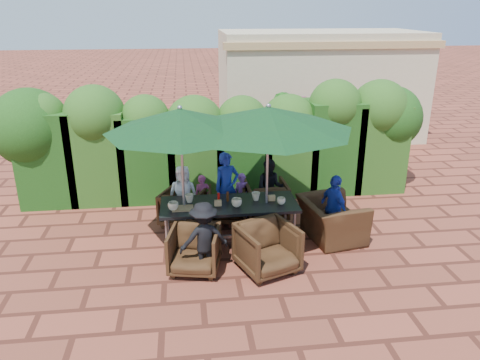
{
  "coord_description": "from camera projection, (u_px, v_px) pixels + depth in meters",
  "views": [
    {
      "loc": [
        -0.71,
        -7.27,
        3.92
      ],
      "look_at": [
        0.22,
        0.4,
        1.03
      ],
      "focal_mm": 35.0,
      "sensor_mm": 36.0,
      "label": 1
    }
  ],
  "objects": [
    {
      "name": "adult_far_right",
      "position": [
        270.0,
        189.0,
        9.06
      ],
      "size": [
        0.62,
        0.45,
        1.17
      ],
      "primitive_type": "imported",
      "rotation": [
        0.0,
        0.0,
        -0.21
      ],
      "color": "black",
      "rests_on": "ground"
    },
    {
      "name": "ketchup_bottle",
      "position": [
        219.0,
        198.0,
        7.99
      ],
      "size": [
        0.04,
        0.04,
        0.17
      ],
      "primitive_type": "cylinder",
      "color": "#B20C0A",
      "rests_on": "dining_table"
    },
    {
      "name": "child_left",
      "position": [
        203.0,
        197.0,
        9.05
      ],
      "size": [
        0.32,
        0.26,
        0.87
      ],
      "primitive_type": "imported",
      "rotation": [
        0.0,
        0.0,
        -0.02
      ],
      "color": "#CC488A",
      "rests_on": "ground"
    },
    {
      "name": "adult_far_mid",
      "position": [
        227.0,
        187.0,
        8.88
      ],
      "size": [
        0.59,
        0.53,
        1.36
      ],
      "primitive_type": "imported",
      "rotation": [
        0.0,
        0.0,
        0.32
      ],
      "color": "#1D33A1",
      "rests_on": "ground"
    },
    {
      "name": "chair_end_right",
      "position": [
        332.0,
        213.0,
        8.22
      ],
      "size": [
        0.9,
        1.22,
        0.97
      ],
      "primitive_type": "imported",
      "rotation": [
        0.0,
        0.0,
        1.74
      ],
      "color": "black",
      "rests_on": "ground"
    },
    {
      "name": "cup_e",
      "position": [
        281.0,
        201.0,
        7.93
      ],
      "size": [
        0.15,
        0.15,
        0.12
      ],
      "primitive_type": "imported",
      "color": "beige",
      "rests_on": "dining_table"
    },
    {
      "name": "serving_tray",
      "position": [
        183.0,
        208.0,
        7.76
      ],
      "size": [
        0.35,
        0.25,
        0.02
      ],
      "primitive_type": "cube",
      "color": "#9C764B",
      "rests_on": "dining_table"
    },
    {
      "name": "building",
      "position": [
        319.0,
        85.0,
        14.54
      ],
      "size": [
        6.2,
        3.08,
        3.2
      ],
      "color": "beige",
      "rests_on": "ground"
    },
    {
      "name": "ground",
      "position": [
        230.0,
        243.0,
        8.21
      ],
      "size": [
        80.0,
        80.0,
        0.0
      ],
      "primitive_type": "plane",
      "color": "brown",
      "rests_on": "ground"
    },
    {
      "name": "number_block_right",
      "position": [
        272.0,
        198.0,
        8.07
      ],
      "size": [
        0.12,
        0.06,
        0.1
      ],
      "primitive_type": "cube",
      "color": "tan",
      "rests_on": "dining_table"
    },
    {
      "name": "chair_near_right",
      "position": [
        268.0,
        246.0,
        7.23
      ],
      "size": [
        1.04,
        1.01,
        0.85
      ],
      "primitive_type": "imported",
      "rotation": [
        0.0,
        0.0,
        0.37
      ],
      "color": "black",
      "rests_on": "ground"
    },
    {
      "name": "adult_near_left",
      "position": [
        204.0,
        238.0,
        7.12
      ],
      "size": [
        0.8,
        0.48,
        1.18
      ],
      "primitive_type": "imported",
      "rotation": [
        0.0,
        0.0,
        3.33
      ],
      "color": "black",
      "rests_on": "ground"
    },
    {
      "name": "child_right",
      "position": [
        242.0,
        196.0,
        9.08
      ],
      "size": [
        0.37,
        0.33,
        0.9
      ],
      "primitive_type": "imported",
      "rotation": [
        0.0,
        0.0,
        -0.21
      ],
      "color": "#994FAC",
      "rests_on": "ground"
    },
    {
      "name": "chair_far_left",
      "position": [
        182.0,
        206.0,
        8.81
      ],
      "size": [
        0.94,
        0.92,
        0.74
      ],
      "primitive_type": "imported",
      "rotation": [
        0.0,
        0.0,
        2.71
      ],
      "color": "black",
      "rests_on": "ground"
    },
    {
      "name": "dining_table",
      "position": [
        229.0,
        207.0,
        8.0
      ],
      "size": [
        2.33,
        0.9,
        0.75
      ],
      "color": "black",
      "rests_on": "ground"
    },
    {
      "name": "pedestrian_c",
      "position": [
        335.0,
        128.0,
        12.16
      ],
      "size": [
        1.29,
        0.83,
        1.86
      ],
      "primitive_type": "imported",
      "rotation": [
        0.0,
        0.0,
        2.89
      ],
      "color": "#9C9EA5",
      "rests_on": "ground"
    },
    {
      "name": "umbrella_left",
      "position": [
        180.0,
        121.0,
        7.36
      ],
      "size": [
        2.44,
        2.44,
        2.46
      ],
      "color": "gray",
      "rests_on": "ground"
    },
    {
      "name": "chair_far_mid",
      "position": [
        227.0,
        203.0,
        8.97
      ],
      "size": [
        0.75,
        0.71,
        0.72
      ],
      "primitive_type": "imported",
      "rotation": [
        0.0,
        0.0,
        3.07
      ],
      "color": "black",
      "rests_on": "ground"
    },
    {
      "name": "chair_far_right",
      "position": [
        266.0,
        198.0,
        9.07
      ],
      "size": [
        0.81,
        0.76,
        0.81
      ],
      "primitive_type": "imported",
      "rotation": [
        0.0,
        0.0,
        3.17
      ],
      "color": "black",
      "rests_on": "ground"
    },
    {
      "name": "adult_far_left",
      "position": [
        183.0,
        194.0,
        8.84
      ],
      "size": [
        0.6,
        0.41,
        1.13
      ],
      "primitive_type": "imported",
      "rotation": [
        0.0,
        0.0,
        -0.15
      ],
      "color": "white",
      "rests_on": "ground"
    },
    {
      "name": "hedge_wall",
      "position": [
        217.0,
        135.0,
        9.89
      ],
      "size": [
        9.1,
        1.6,
        2.48
      ],
      "color": "black",
      "rests_on": "ground"
    },
    {
      "name": "cup_c",
      "position": [
        237.0,
        203.0,
        7.83
      ],
      "size": [
        0.18,
        0.18,
        0.14
      ],
      "primitive_type": "imported",
      "color": "beige",
      "rests_on": "dining_table"
    },
    {
      "name": "cup_b",
      "position": [
        189.0,
        198.0,
        8.0
      ],
      "size": [
        0.15,
        0.15,
        0.14
      ],
      "primitive_type": "imported",
      "color": "beige",
      "rests_on": "dining_table"
    },
    {
      "name": "cup_a",
      "position": [
        173.0,
        206.0,
        7.69
      ],
      "size": [
        0.17,
        0.17,
        0.14
      ],
      "primitive_type": "imported",
      "color": "beige",
      "rests_on": "dining_table"
    },
    {
      "name": "sauce_bottle",
      "position": [
        228.0,
        196.0,
        8.04
      ],
      "size": [
        0.04,
        0.04,
        0.17
      ],
      "primitive_type": "cylinder",
      "color": "#4C230C",
      "rests_on": "dining_table"
    },
    {
      "name": "chair_near_left",
      "position": [
        194.0,
        248.0,
        7.25
      ],
      "size": [
        0.88,
        0.84,
        0.78
      ],
      "primitive_type": "imported",
      "rotation": [
        0.0,
        0.0,
        -0.2
      ],
      "color": "black",
      "rests_on": "ground"
    },
    {
      "name": "adult_end_right",
      "position": [
        334.0,
        208.0,
        8.17
      ],
      "size": [
        0.55,
        0.78,
        1.2
      ],
      "primitive_type": "imported",
      "rotation": [
        0.0,
        0.0,
        1.88
      ],
      "color": "#1D33A1",
      "rests_on": "ground"
    },
    {
      "name": "number_block_left",
      "position": [
        218.0,
        203.0,
        7.86
      ],
      "size": [
        0.12,
        0.06,
        0.1
      ],
      "primitive_type": "cube",
      "color": "tan",
      "rests_on": "dining_table"
    },
    {
      "name": "cup_d",
      "position": [
        256.0,
        196.0,
        8.08
      ],
      "size": [
        0.15,
        0.15,
        0.14
      ],
      "primitive_type": "imported",
      "color": "beige",
      "rests_on": "dining_table"
    },
    {
      "name": "pedestrian_b",
      "position": [
        299.0,
        130.0,
        12.22
      ],
      "size": [
        0.93,
        0.69,
        1.75
      ],
      "primitive_type": "imported",
      "rotation": [
        0.0,
        0.0,
        3.38
      ],
      "color": "#CC488A",
      "rests_on": "ground"
    },
    {
      "name": "umbrella_right",
      "position": [
        268.0,
        119.0,
        7.49
      ],
      "size": [
        2.8,
        2.8,
        2.46
      ],
      "color": "gray",
      "rests_on": "ground"
    },
    {
      "name": "pedestrian_a",
      "position": [
        282.0,
        129.0,
        11.93
      ],
      "size": [
        1.84,
        1.52,
        1.91
      ],
      "primitive_type": "imported",
      "rotation": [
        0.0,
        0.0,
        2.55
      ],
      "color": "green",
      "rests_on": "ground"
    }
  ]
}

